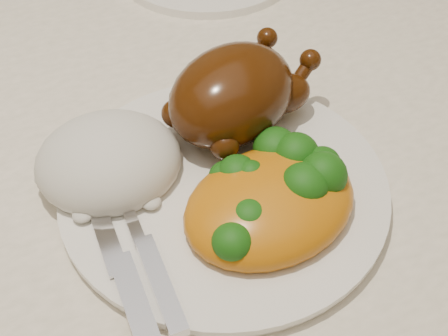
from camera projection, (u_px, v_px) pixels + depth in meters
name	position (u px, v px, depth m)	size (l,w,h in m)	color
dining_table	(63.00, 169.00, 0.69)	(1.60, 0.90, 0.76)	brown
tablecloth	(49.00, 120.00, 0.64)	(1.73, 1.03, 0.18)	white
dinner_plate	(224.00, 189.00, 0.53)	(0.27, 0.27, 0.01)	white
roast_chicken	(235.00, 93.00, 0.55)	(0.17, 0.14, 0.08)	#471F07
rice_mound	(109.00, 162.00, 0.52)	(0.14, 0.13, 0.06)	silver
mac_and_cheese	(277.00, 195.00, 0.50)	(0.16, 0.14, 0.06)	orange
cutlery	(134.00, 263.00, 0.46)	(0.04, 0.20, 0.01)	silver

